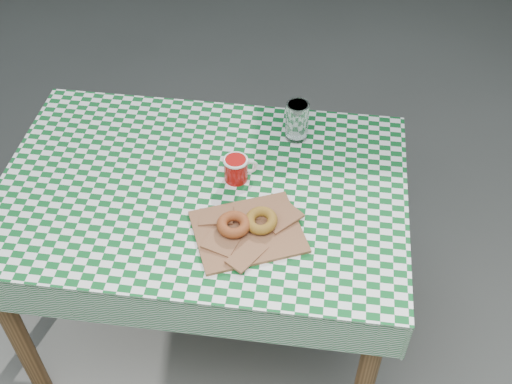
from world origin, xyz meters
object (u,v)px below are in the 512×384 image
(table, at_px, (208,265))
(paper_bag, at_px, (248,231))
(coffee_mug, at_px, (236,169))
(drinking_glass, at_px, (297,121))

(table, distance_m, paper_bag, 0.45)
(table, xyz_separation_m, coffee_mug, (0.10, 0.04, 0.42))
(table, xyz_separation_m, drinking_glass, (0.29, 0.23, 0.45))
(table, relative_size, drinking_glass, 9.20)
(paper_bag, xyz_separation_m, coffee_mug, (-0.04, 0.22, 0.03))
(coffee_mug, height_order, drinking_glass, drinking_glass)
(table, relative_size, coffee_mug, 8.60)
(paper_bag, relative_size, coffee_mug, 2.08)
(table, height_order, drinking_glass, drinking_glass)
(table, height_order, coffee_mug, coffee_mug)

